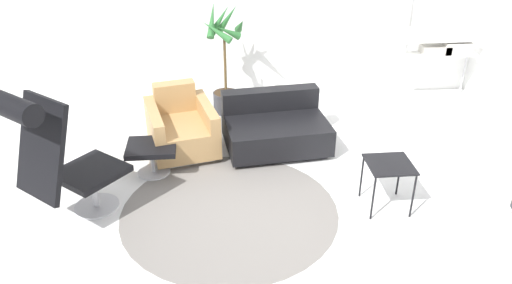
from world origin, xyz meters
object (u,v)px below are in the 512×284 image
Objects in this scene: lounge_chair at (54,150)px; side_table at (389,168)px; armchair_red at (181,129)px; shelf_unit at (439,43)px; couch_low at (275,129)px; ottoman at (152,151)px; potted_plant at (225,72)px.

lounge_chair is 3.10m from side_table.
lounge_chair is at bearing 40.15° from armchair_red.
shelf_unit reaches higher than lounge_chair.
side_table is (0.94, -1.34, 0.21)m from couch_low.
ottoman is at bearing 160.03° from side_table.
potted_plant is (1.60, 2.41, -0.22)m from lounge_chair.
armchair_red is (0.30, 0.52, 0.00)m from ottoman.
potted_plant is at bearing -131.95° from armchair_red.
potted_plant reaches higher than lounge_chair.
lounge_chair is 1.79m from armchair_red.
couch_low is at bearing 124.86° from side_table.
potted_plant is at bearing 121.52° from side_table.
couch_low is at bearing 72.30° from lounge_chair.
armchair_red is 3.86m from shelf_unit.
ottoman is 1.08× the size of side_table.
side_table is at bearing 40.22° from lounge_chair.
lounge_chair is 1.33× the size of armchair_red.
shelf_unit is at bearing 69.83° from lounge_chair.
armchair_red is at bearing -118.84° from potted_plant.
ottoman is 0.42× the size of couch_low.
ottoman is at bearing 90.00° from lounge_chair.
lounge_chair is 0.93× the size of potted_plant.
armchair_red is at bearing -160.93° from shelf_unit.
couch_low is (2.14, 1.34, -0.57)m from lounge_chair.
lounge_chair reaches higher than couch_low.
ottoman is 0.60m from armchair_red.
side_table reaches higher than ottoman.
armchair_red is at bearing 60.05° from ottoman.
couch_low is 2.86m from shelf_unit.
shelf_unit is (3.03, 0.20, 0.24)m from potted_plant.
armchair_red is 2.48m from side_table.
ottoman is 0.51× the size of armchair_red.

